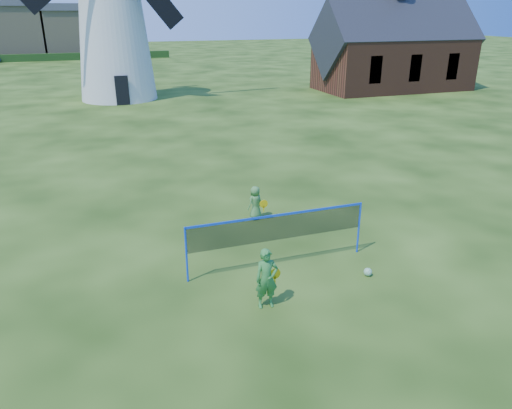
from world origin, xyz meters
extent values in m
plane|color=black|center=(0.00, 0.00, 0.00)|extent=(220.00, 220.00, 0.00)
cube|color=black|center=(-1.28, 26.34, 1.07)|extent=(0.98, 0.12, 2.15)
cube|color=black|center=(-1.28, 26.93, 4.89)|extent=(0.68, 0.12, 0.88)
cube|color=brown|center=(22.25, 26.50, 2.17)|extent=(13.02, 6.51, 4.34)
cube|color=#2D3035|center=(22.25, 26.50, 4.34)|extent=(13.67, 6.63, 6.63)
cube|color=black|center=(18.45, 23.30, 2.17)|extent=(1.08, 0.11, 2.17)
cube|color=black|center=(22.25, 23.30, 2.17)|extent=(1.08, 0.11, 2.17)
cube|color=black|center=(26.04, 23.30, 2.17)|extent=(1.08, 0.11, 2.17)
cylinder|color=blue|center=(-2.01, -0.46, 0.78)|extent=(0.05, 0.05, 1.55)
cylinder|color=blue|center=(2.99, -0.46, 0.78)|extent=(0.05, 0.05, 1.55)
cube|color=black|center=(0.49, -0.46, 1.15)|extent=(5.00, 0.02, 0.70)
cube|color=blue|center=(0.49, -0.46, 1.52)|extent=(5.00, 0.02, 0.06)
imported|color=#337F35|center=(-0.48, -2.19, 0.75)|extent=(0.57, 0.39, 1.49)
cylinder|color=yellow|center=(-0.20, -2.01, 0.73)|extent=(0.28, 0.02, 0.28)
cube|color=yellow|center=(-0.20, -2.01, 0.56)|extent=(0.03, 0.02, 0.20)
imported|color=#4B8540|center=(1.00, 2.84, 0.57)|extent=(0.66, 0.55, 1.15)
cylinder|color=yellow|center=(1.22, 2.62, 0.59)|extent=(0.28, 0.02, 0.28)
cube|color=yellow|center=(1.22, 2.62, 0.42)|extent=(0.03, 0.02, 0.20)
sphere|color=green|center=(2.56, -1.75, 0.11)|extent=(0.22, 0.22, 0.22)
cube|color=tan|center=(-11.86, 72.00, 3.64)|extent=(6.57, 8.00, 7.29)
cube|color=#4C4C54|center=(-11.86, 72.00, 7.79)|extent=(6.87, 8.40, 1.00)
cube|color=tan|center=(-4.89, 72.00, 3.34)|extent=(6.78, 8.00, 6.67)
cube|color=#4C4C54|center=(-4.89, 72.00, 7.17)|extent=(7.08, 8.40, 1.00)
camera|label=1|loc=(-3.95, -11.31, 6.52)|focal=33.81mm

